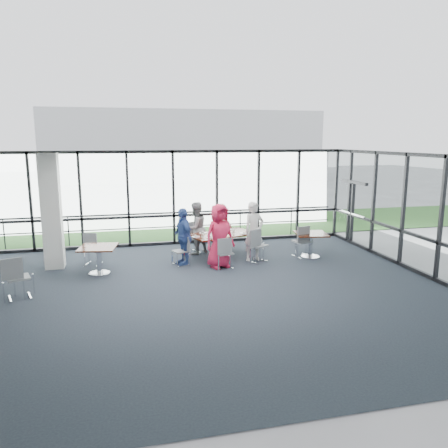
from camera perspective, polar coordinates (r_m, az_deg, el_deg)
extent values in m
cube|color=#202632|center=(10.40, -3.14, -9.03)|extent=(12.00, 10.00, 0.02)
cube|color=white|center=(9.78, -3.34, 8.92)|extent=(12.00, 10.00, 0.04)
cube|color=silver|center=(5.30, 6.43, -10.72)|extent=(12.00, 0.10, 3.20)
cube|color=white|center=(14.85, -6.61, 3.39)|extent=(12.00, 0.10, 3.20)
cube|color=white|center=(12.47, 25.04, 0.96)|extent=(0.10, 10.00, 3.20)
cube|color=black|center=(15.63, 16.43, 1.35)|extent=(0.12, 1.60, 2.10)
cube|color=white|center=(12.92, -21.60, 1.54)|extent=(0.50, 0.50, 3.20)
cube|color=slate|center=(20.02, -8.19, 0.63)|extent=(80.00, 70.00, 0.02)
cube|color=#24511E|center=(18.06, -7.62, -0.39)|extent=(80.00, 5.00, 0.01)
cube|color=silver|center=(42.02, -5.55, 10.23)|extent=(24.00, 10.00, 6.00)
cylinder|color=#2D2D33|center=(15.62, -6.78, -0.33)|extent=(12.00, 0.06, 0.06)
cube|color=#34160D|center=(13.20, -0.30, -1.33)|extent=(2.22, 1.68, 0.04)
cylinder|color=silver|center=(13.28, -0.30, -2.91)|extent=(0.12, 0.12, 0.71)
cylinder|color=silver|center=(13.37, -0.30, -4.33)|extent=(0.56, 0.56, 0.03)
cube|color=#34160D|center=(12.08, -16.13, -2.95)|extent=(1.09, 1.09, 0.04)
cylinder|color=silver|center=(12.17, -16.04, -4.66)|extent=(0.12, 0.12, 0.71)
cube|color=#34160D|center=(13.51, 11.31, -1.26)|extent=(1.08, 1.08, 0.04)
cylinder|color=silver|center=(13.59, 11.25, -2.81)|extent=(0.12, 0.12, 0.71)
imported|color=#CB1E44|center=(12.17, -0.61, -1.57)|extent=(1.02, 0.83, 1.80)
imported|color=silver|center=(12.86, 3.94, -0.99)|extent=(0.74, 0.62, 1.76)
imported|color=gray|center=(13.66, -3.72, -0.55)|extent=(0.94, 0.84, 1.64)
imported|color=pink|center=(14.07, -0.48, -0.42)|extent=(1.07, 0.70, 1.53)
imported|color=#304C93|center=(12.53, -5.37, -1.63)|extent=(0.78, 1.07, 1.64)
cylinder|color=white|center=(12.63, -1.77, -1.78)|extent=(0.25, 0.25, 0.01)
cylinder|color=white|center=(13.21, 2.64, -1.21)|extent=(0.26, 0.26, 0.01)
cylinder|color=white|center=(13.25, -2.74, -1.17)|extent=(0.24, 0.24, 0.01)
cylinder|color=white|center=(13.76, 0.50, -0.70)|extent=(0.24, 0.24, 0.01)
cylinder|color=white|center=(12.75, -3.70, -1.67)|extent=(0.25, 0.25, 0.01)
cylinder|color=white|center=(12.81, -0.54, -1.31)|extent=(0.07, 0.07, 0.14)
cylinder|color=white|center=(13.11, 1.22, -1.01)|extent=(0.07, 0.07, 0.14)
cylinder|color=white|center=(13.40, -0.64, -0.74)|extent=(0.07, 0.07, 0.15)
cylinder|color=white|center=(12.72, -2.82, -1.41)|extent=(0.07, 0.07, 0.13)
cube|color=white|center=(12.77, 0.26, -1.66)|extent=(0.34, 0.29, 0.00)
cube|color=white|center=(13.41, 3.17, -1.06)|extent=(0.33, 0.27, 0.00)
cube|color=white|center=(13.66, -0.55, -0.82)|extent=(0.32, 0.34, 0.00)
cube|color=black|center=(13.21, -0.22, -1.15)|extent=(0.10, 0.07, 0.04)
cylinder|color=#941A08|center=(13.21, -0.42, -0.83)|extent=(0.06, 0.06, 0.18)
cylinder|color=#1D7539|center=(13.29, 0.03, -0.72)|extent=(0.05, 0.05, 0.20)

